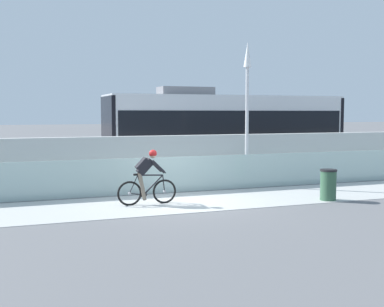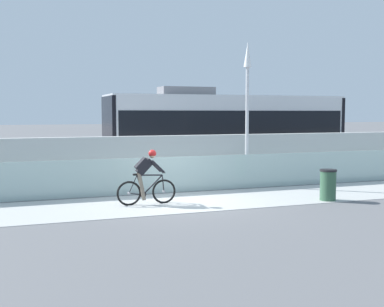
{
  "view_description": "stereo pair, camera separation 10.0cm",
  "coord_description": "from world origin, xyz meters",
  "px_view_note": "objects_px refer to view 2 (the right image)",
  "views": [
    {
      "loc": [
        -4.6,
        -13.62,
        2.69
      ],
      "look_at": [
        1.25,
        2.35,
        1.25
      ],
      "focal_mm": 45.5,
      "sensor_mm": 36.0,
      "label": 1
    },
    {
      "loc": [
        -4.51,
        -13.66,
        2.69
      ],
      "look_at": [
        1.25,
        2.35,
        1.25
      ],
      "focal_mm": 45.5,
      "sensor_mm": 36.0,
      "label": 2
    }
  ],
  "objects_px": {
    "trash_bin": "(328,185)",
    "tram": "(227,130)",
    "lamp_post_antenna": "(247,96)",
    "cyclist_on_bike": "(146,177)"
  },
  "relations": [
    {
      "from": "cyclist_on_bike",
      "to": "lamp_post_antenna",
      "type": "distance_m",
      "value": 5.41
    },
    {
      "from": "trash_bin",
      "to": "tram",
      "type": "bearing_deg",
      "value": 88.61
    },
    {
      "from": "lamp_post_antenna",
      "to": "cyclist_on_bike",
      "type": "bearing_deg",
      "value": -153.4
    },
    {
      "from": "tram",
      "to": "trash_bin",
      "type": "xyz_separation_m",
      "value": [
        -0.2,
        -8.1,
        -1.41
      ]
    },
    {
      "from": "cyclist_on_bike",
      "to": "trash_bin",
      "type": "height_order",
      "value": "cyclist_on_bike"
    },
    {
      "from": "cyclist_on_bike",
      "to": "trash_bin",
      "type": "distance_m",
      "value": 5.53
    },
    {
      "from": "tram",
      "to": "cyclist_on_bike",
      "type": "relative_size",
      "value": 6.25
    },
    {
      "from": "trash_bin",
      "to": "cyclist_on_bike",
      "type": "bearing_deg",
      "value": 166.93
    },
    {
      "from": "tram",
      "to": "trash_bin",
      "type": "bearing_deg",
      "value": -91.39
    },
    {
      "from": "tram",
      "to": "trash_bin",
      "type": "height_order",
      "value": "tram"
    }
  ]
}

